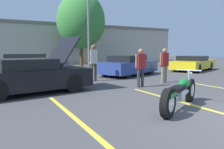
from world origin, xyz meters
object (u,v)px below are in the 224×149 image
at_px(motorcycle, 180,93).
at_px(spectator_by_show_car, 164,63).
at_px(spectator_midground, 141,65).
at_px(parked_car_left_row, 29,65).
at_px(parked_car_mid_row, 128,66).
at_px(light_pole, 90,23).
at_px(parked_car_right_row, 193,63).
at_px(spectator_near_motorcycle, 94,59).
at_px(show_car_hood_open, 31,76).
at_px(tree_background, 81,21).

bearing_deg(motorcycle, spectator_by_show_car, 24.87).
bearing_deg(motorcycle, spectator_midground, 43.35).
bearing_deg(parked_car_left_row, motorcycle, -54.59).
bearing_deg(parked_car_mid_row, motorcycle, -135.43).
xyz_separation_m(light_pole, spectator_by_show_car, (0.37, -8.22, -2.68)).
xyz_separation_m(parked_car_right_row, spectator_near_motorcycle, (-8.96, -1.72, 0.54)).
xyz_separation_m(light_pole, parked_car_mid_row, (0.56, -4.77, -3.05)).
bearing_deg(motorcycle, show_car_hood_open, 98.65).
bearing_deg(tree_background, parked_car_right_row, -54.84).
bearing_deg(show_car_hood_open, spectator_midground, -21.10).
xyz_separation_m(spectator_near_motorcycle, spectator_by_show_car, (2.70, -2.11, -0.12)).
distance_m(parked_car_mid_row, spectator_midground, 4.38).
height_order(tree_background, parked_car_left_row, tree_background).
relative_size(spectator_near_motorcycle, spectator_midground, 1.13).
bearing_deg(parked_car_right_row, parked_car_left_row, 142.14).
height_order(tree_background, parked_car_mid_row, tree_background).
bearing_deg(spectator_midground, tree_background, 80.67).
relative_size(motorcycle, spectator_midground, 1.50).
height_order(tree_background, spectator_near_motorcycle, tree_background).
xyz_separation_m(light_pole, spectator_midground, (-1.34, -8.70, -2.70)).
xyz_separation_m(motorcycle, spectator_by_show_car, (2.76, 3.74, 0.55)).
height_order(parked_car_left_row, spectator_by_show_car, spectator_by_show_car).
distance_m(show_car_hood_open, parked_car_left_row, 6.49).
xyz_separation_m(motorcycle, parked_car_mid_row, (2.95, 7.19, 0.19)).
relative_size(light_pole, spectator_by_show_car, 4.03).
height_order(parked_car_right_row, spectator_near_motorcycle, spectator_near_motorcycle).
height_order(tree_background, parked_car_right_row, tree_background).
bearing_deg(tree_background, spectator_midground, -99.33).
height_order(light_pole, parked_car_mid_row, light_pole).
bearing_deg(light_pole, parked_car_left_row, -163.41).
height_order(parked_car_right_row, parked_car_mid_row, parked_car_mid_row).
bearing_deg(tree_background, show_car_hood_open, -117.89).
distance_m(motorcycle, show_car_hood_open, 5.16).
distance_m(spectator_near_motorcycle, spectator_by_show_car, 3.43).
bearing_deg(parked_car_left_row, parked_car_right_row, 8.11).
bearing_deg(spectator_by_show_car, parked_car_mid_row, 86.88).
relative_size(tree_background, spectator_midground, 4.35).
height_order(light_pole, spectator_by_show_car, light_pole).
xyz_separation_m(tree_background, parked_car_right_row, (5.88, -8.35, -3.76)).
bearing_deg(spectator_by_show_car, motorcycle, -126.39).
bearing_deg(spectator_midground, parked_car_right_row, 28.44).
distance_m(spectator_by_show_car, spectator_midground, 1.77).
relative_size(show_car_hood_open, parked_car_mid_row, 0.97).
distance_m(parked_car_right_row, parked_car_mid_row, 6.08).
bearing_deg(spectator_midground, spectator_by_show_car, 15.87).
bearing_deg(show_car_hood_open, parked_car_right_row, 6.16).
xyz_separation_m(parked_car_left_row, spectator_near_motorcycle, (2.43, -4.69, 0.46)).
distance_m(motorcycle, spectator_midground, 3.47).
height_order(show_car_hood_open, spectator_by_show_car, show_car_hood_open).
bearing_deg(parked_car_right_row, motorcycle, -163.22).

